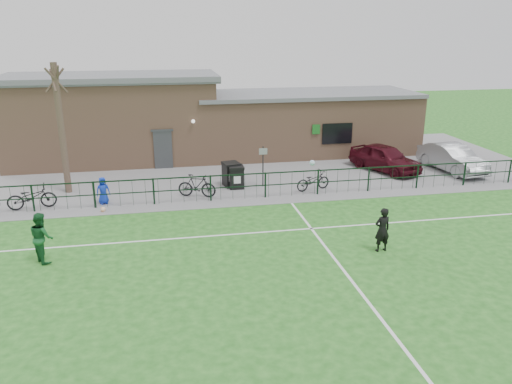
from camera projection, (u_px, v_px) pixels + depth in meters
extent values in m
plane|color=#205F1B|center=(286.00, 282.00, 15.27)|extent=(90.00, 90.00, 0.00)
cube|color=slate|center=(228.00, 167.00, 27.87)|extent=(34.00, 13.00, 0.02)
cube|color=white|center=(245.00, 200.00, 22.55)|extent=(28.00, 0.10, 0.01)
cube|color=white|center=(261.00, 232.00, 19.00)|extent=(28.00, 0.10, 0.01)
cube|color=white|center=(348.00, 276.00, 15.62)|extent=(0.10, 16.00, 0.01)
cube|color=black|center=(244.00, 186.00, 22.55)|extent=(28.00, 0.10, 1.20)
cylinder|color=#48362C|center=(61.00, 130.00, 22.72)|extent=(0.30, 0.30, 6.00)
cube|color=black|center=(231.00, 175.00, 24.44)|extent=(0.87, 0.95, 1.09)
cube|color=black|center=(236.00, 178.00, 24.14)|extent=(0.67, 0.76, 1.01)
cylinder|color=black|center=(263.00, 166.00, 24.22)|extent=(0.08, 0.08, 2.00)
imported|color=#400B15|center=(385.00, 158.00, 26.98)|extent=(3.24, 4.54, 1.44)
imported|color=#95989C|center=(452.00, 158.00, 26.95)|extent=(2.05, 4.53, 1.44)
imported|color=black|center=(32.00, 197.00, 21.31)|extent=(2.08, 1.01, 1.05)
imported|color=black|center=(197.00, 186.00, 22.81)|extent=(1.84, 1.07, 1.07)
imported|color=black|center=(313.00, 181.00, 23.81)|extent=(1.87, 1.07, 0.93)
imported|color=#1433C0|center=(103.00, 191.00, 21.90)|extent=(0.67, 0.54, 1.20)
imported|color=black|center=(382.00, 230.00, 17.18)|extent=(0.63, 0.46, 1.59)
sphere|color=white|center=(312.00, 163.00, 19.50)|extent=(0.22, 0.22, 0.22)
imported|color=#185629|center=(42.00, 237.00, 16.41)|extent=(0.99, 1.04, 1.71)
sphere|color=white|center=(103.00, 209.00, 21.10)|extent=(0.22, 0.22, 0.22)
cube|color=#A97C5E|center=(221.00, 127.00, 30.13)|extent=(24.00, 5.00, 3.50)
cube|color=#A97C5E|center=(111.00, 90.00, 28.30)|extent=(11.52, 5.00, 1.20)
cube|color=slate|center=(109.00, 77.00, 28.07)|extent=(12.02, 5.40, 0.28)
cube|color=slate|center=(306.00, 94.00, 30.48)|extent=(13.44, 5.30, 0.22)
cube|color=#383A3D|center=(163.00, 150.00, 27.37)|extent=(1.00, 0.08, 2.10)
cube|color=black|center=(337.00, 133.00, 28.96)|extent=(1.80, 0.08, 1.20)
cube|color=#19661E|center=(316.00, 129.00, 28.59)|extent=(0.45, 0.04, 0.55)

